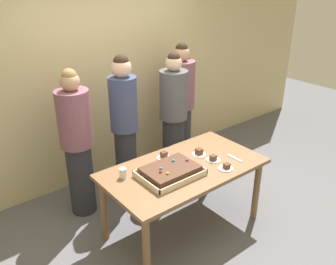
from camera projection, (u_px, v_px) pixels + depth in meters
The scene contains 14 objects.
ground_plane at pixel (183, 227), 3.91m from camera, with size 12.00×12.00×0.00m, color #5B5B60.
interior_back_panel at pixel (101, 64), 4.43m from camera, with size 8.00×0.12×3.00m, color #CCB784.
party_table at pixel (184, 175), 3.64m from camera, with size 1.64×0.90×0.76m.
sheet_cake at pixel (170, 171), 3.42m from camera, with size 0.58×0.43×0.12m.
plated_slice_near_left at pixel (213, 159), 3.70m from camera, with size 0.15×0.15×0.07m.
plated_slice_near_right at pixel (199, 153), 3.82m from camera, with size 0.15×0.15×0.07m.
plated_slice_far_left at pixel (164, 156), 3.75m from camera, with size 0.15×0.15×0.07m.
plated_slice_far_right at pixel (226, 167), 3.55m from camera, with size 0.15×0.15×0.06m.
drink_cup_nearest at pixel (123, 173), 3.39m from camera, with size 0.07×0.07×0.10m, color white.
cake_server_utensil at pixel (235, 158), 3.75m from camera, with size 0.03×0.20×0.01m, color silver.
person_serving_front at pixel (173, 119), 4.43m from camera, with size 0.34×0.34×1.71m.
person_green_shirt_behind at pixel (125, 127), 4.05m from camera, with size 0.31×0.31×1.77m.
person_striped_tie_right at pixel (181, 105), 4.85m from camera, with size 0.36×0.36×1.73m.
person_far_right_suit at pixel (77, 143), 3.83m from camera, with size 0.35×0.35×1.68m.
Camera 1 is at (-2.08, -2.34, 2.57)m, focal length 38.19 mm.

